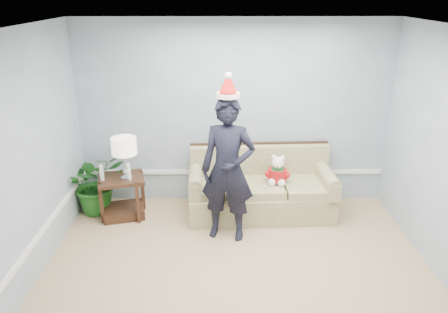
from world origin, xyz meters
The scene contains 10 objects.
room_shell centered at (0.00, 0.00, 1.35)m, with size 4.54×5.04×2.74m.
wainscot_trim centered at (-1.18, 1.18, 0.45)m, with size 4.49×4.99×0.06m.
sofa centered at (0.37, 2.07, 0.34)m, with size 2.06×0.96×0.95m.
side_table centered at (-1.58, 1.96, 0.23)m, with size 0.73×0.66×0.60m.
table_lamp centered at (-1.49, 1.90, 1.05)m, with size 0.34×0.34×0.60m.
candle_pair centered at (-1.63, 1.87, 0.71)m, with size 0.43×0.06×0.24m.
houseplant centered at (-1.98, 2.11, 0.45)m, with size 0.81×0.70×0.90m, color #1A571A.
man centered at (-0.10, 1.42, 0.93)m, with size 0.68×0.45×1.86m, color black.
santa_hat centered at (-0.10, 1.43, 1.99)m, with size 0.28×0.32×0.32m.
teddy_bear centered at (0.60, 1.98, 0.65)m, with size 0.30×0.31×0.42m.
Camera 1 is at (-0.18, -3.59, 3.04)m, focal length 35.00 mm.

